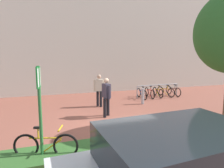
{
  "coord_description": "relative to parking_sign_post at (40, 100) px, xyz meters",
  "views": [
    {
      "loc": [
        -2.23,
        -6.66,
        2.59
      ],
      "look_at": [
        0.8,
        2.18,
        1.32
      ],
      "focal_mm": 30.92,
      "sensor_mm": 36.0,
      "label": 1
    }
  ],
  "objects": [
    {
      "name": "ground_plane",
      "position": [
        2.42,
        1.71,
        -1.57
      ],
      "size": [
        60.0,
        60.0,
        0.0
      ],
      "primitive_type": "plane",
      "color": "brown"
    },
    {
      "name": "building_facade",
      "position": [
        2.42,
        9.63,
        3.43
      ],
      "size": [
        28.0,
        1.2,
        10.0
      ],
      "primitive_type": "cube",
      "color": "beige",
      "rests_on": "ground"
    },
    {
      "name": "planter_strip",
      "position": [
        1.47,
        -0.0,
        -1.49
      ],
      "size": [
        7.0,
        1.1,
        0.16
      ],
      "primitive_type": "cube",
      "color": "#336028",
      "rests_on": "ground"
    },
    {
      "name": "parking_sign_post",
      "position": [
        0.0,
        0.0,
        0.0
      ],
      "size": [
        0.09,
        0.36,
        2.4
      ],
      "color": "#2D7238",
      "rests_on": "ground"
    },
    {
      "name": "bike_at_sign",
      "position": [
        0.1,
        0.06,
        -1.22
      ],
      "size": [
        1.62,
        0.61,
        0.86
      ],
      "color": "black",
      "rests_on": "ground"
    },
    {
      "name": "bike_rack_cluster",
      "position": [
        7.19,
        6.05,
        -1.23
      ],
      "size": [
        3.21,
        1.71,
        0.83
      ],
      "color": "#99999E",
      "rests_on": "ground"
    },
    {
      "name": "bollard_steel",
      "position": [
        5.27,
        4.55,
        -1.12
      ],
      "size": [
        0.16,
        0.16,
        0.9
      ],
      "primitive_type": "cylinder",
      "color": "#ADADB2",
      "rests_on": "ground"
    },
    {
      "name": "person_shirt_blue",
      "position": [
        2.81,
        4.81,
        -0.59
      ],
      "size": [
        0.58,
        0.36,
        1.72
      ],
      "color": "black",
      "rests_on": "ground"
    },
    {
      "name": "person_suited_dark",
      "position": [
        2.65,
        3.01,
        -0.59
      ],
      "size": [
        0.36,
        0.6,
        1.72
      ],
      "color": "black",
      "rests_on": "ground"
    }
  ]
}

